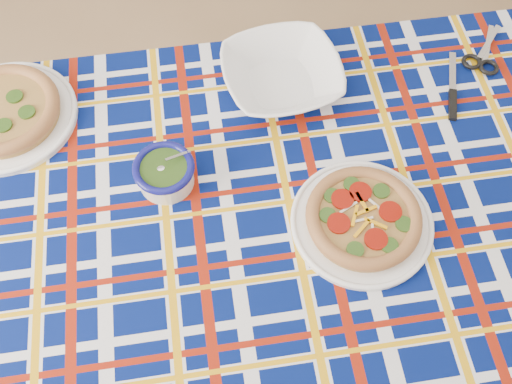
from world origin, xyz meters
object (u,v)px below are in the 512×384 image
object	(u,v)px
dining_table	(261,238)
serving_bowl	(282,76)
main_focaccia_plate	(363,218)
pesto_bowl	(165,172)

from	to	relation	value
dining_table	serving_bowl	xyz separation A→B (m)	(0.16, 0.36, 0.12)
dining_table	main_focaccia_plate	world-z (taller)	main_focaccia_plate
main_focaccia_plate	serving_bowl	bearing A→B (deg)	97.29
dining_table	pesto_bowl	xyz separation A→B (m)	(-0.18, 0.16, 0.12)
main_focaccia_plate	serving_bowl	size ratio (longest dim) A/B	1.10
main_focaccia_plate	pesto_bowl	xyz separation A→B (m)	(-0.39, 0.22, 0.01)
serving_bowl	dining_table	bearing A→B (deg)	-113.50
serving_bowl	main_focaccia_plate	bearing A→B (deg)	-82.71
dining_table	serving_bowl	bearing A→B (deg)	73.79
pesto_bowl	serving_bowl	bearing A→B (deg)	30.73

